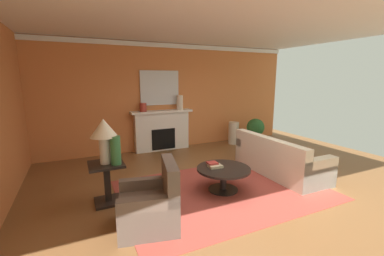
{
  "coord_description": "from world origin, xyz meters",
  "views": [
    {
      "loc": [
        -2.63,
        -3.85,
        2.08
      ],
      "look_at": [
        -0.3,
        1.13,
        1.0
      ],
      "focal_mm": 23.54,
      "sensor_mm": 36.0,
      "label": 1
    }
  ],
  "objects": [
    {
      "name": "ground_plane",
      "position": [
        0.0,
        0.0,
        0.0
      ],
      "size": [
        9.68,
        9.68,
        0.0
      ],
      "primitive_type": "plane",
      "color": "brown"
    },
    {
      "name": "wall_fireplace",
      "position": [
        0.0,
        3.3,
        1.54
      ],
      "size": [
        8.04,
        0.12,
        3.09
      ],
      "primitive_type": "cube",
      "color": "#CC723D",
      "rests_on": "ground_plane"
    },
    {
      "name": "ceiling_panel",
      "position": [
        0.0,
        0.3,
        3.12
      ],
      "size": [
        8.04,
        7.07,
        0.06
      ],
      "primitive_type": "cube",
      "color": "white"
    },
    {
      "name": "crown_moulding",
      "position": [
        0.0,
        3.22,
        3.01
      ],
      "size": [
        8.04,
        0.08,
        0.12
      ],
      "primitive_type": "cube",
      "color": "white"
    },
    {
      "name": "area_rug",
      "position": [
        -0.21,
        -0.07,
        0.01
      ],
      "size": [
        3.76,
        2.62,
        0.01
      ],
      "primitive_type": "cube",
      "color": "#993D33",
      "rests_on": "ground_plane"
    },
    {
      "name": "fireplace",
      "position": [
        -0.36,
        3.08,
        0.56
      ],
      "size": [
        1.8,
        0.35,
        1.18
      ],
      "color": "white",
      "rests_on": "ground_plane"
    },
    {
      "name": "mantel_mirror",
      "position": [
        -0.36,
        3.21,
        1.82
      ],
      "size": [
        1.15,
        0.04,
        0.98
      ],
      "primitive_type": "cube",
      "color": "silver"
    },
    {
      "name": "sofa",
      "position": [
        1.35,
        0.16,
        0.3
      ],
      "size": [
        0.91,
        2.1,
        0.85
      ],
      "color": "beige",
      "rests_on": "ground_plane"
    },
    {
      "name": "armchair_near_window",
      "position": [
        -1.77,
        -0.64,
        0.31
      ],
      "size": [
        0.96,
        0.96,
        0.95
      ],
      "color": "brown",
      "rests_on": "ground_plane"
    },
    {
      "name": "coffee_table",
      "position": [
        -0.21,
        -0.07,
        0.34
      ],
      "size": [
        1.0,
        1.0,
        0.45
      ],
      "color": "black",
      "rests_on": "ground_plane"
    },
    {
      "name": "side_table",
      "position": [
        -2.24,
        0.37,
        0.4
      ],
      "size": [
        0.56,
        0.56,
        0.7
      ],
      "color": "black",
      "rests_on": "ground_plane"
    },
    {
      "name": "table_lamp",
      "position": [
        -2.24,
        0.37,
        1.22
      ],
      "size": [
        0.44,
        0.44,
        0.75
      ],
      "color": "beige",
      "rests_on": "side_table"
    },
    {
      "name": "vase_mantel_right",
      "position": [
        0.19,
        3.04,
        1.39
      ],
      "size": [
        0.19,
        0.19,
        0.42
      ],
      "primitive_type": "cylinder",
      "color": "beige",
      "rests_on": "fireplace"
    },
    {
      "name": "vase_on_side_table",
      "position": [
        -2.09,
        0.25,
        0.94
      ],
      "size": [
        0.17,
        0.17,
        0.47
      ],
      "primitive_type": "cylinder",
      "color": "#33703D",
      "rests_on": "side_table"
    },
    {
      "name": "vase_mantel_left",
      "position": [
        -0.91,
        3.04,
        1.3
      ],
      "size": [
        0.19,
        0.19,
        0.24
      ],
      "primitive_type": "cylinder",
      "color": "#9E3328",
      "rests_on": "fireplace"
    },
    {
      "name": "vase_tall_corner",
      "position": [
        1.96,
        2.79,
        0.35
      ],
      "size": [
        0.33,
        0.33,
        0.71
      ],
      "primitive_type": "cylinder",
      "color": "beige",
      "rests_on": "ground_plane"
    },
    {
      "name": "book_red_cover",
      "position": [
        -0.34,
        0.02,
        0.47
      ],
      "size": [
        0.25,
        0.2,
        0.05
      ],
      "primitive_type": "cube",
      "rotation": [
        0.0,
        0.0,
        -0.06
      ],
      "color": "tan",
      "rests_on": "coffee_table"
    },
    {
      "name": "book_art_folio",
      "position": [
        -0.36,
        0.1,
        0.51
      ],
      "size": [
        0.19,
        0.18,
        0.03
      ],
      "primitive_type": "cube",
      "rotation": [
        0.0,
        0.0,
        -0.05
      ],
      "color": "maroon",
      "rests_on": "coffee_table"
    },
    {
      "name": "potted_plant",
      "position": [
        2.56,
        2.44,
        0.49
      ],
      "size": [
        0.56,
        0.56,
        0.83
      ],
      "color": "#BCB29E",
      "rests_on": "ground_plane"
    }
  ]
}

